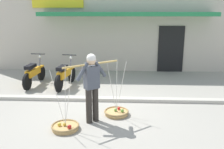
# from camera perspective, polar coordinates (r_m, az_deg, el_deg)

# --- Properties ---
(ground_plane) EXTENTS (90.00, 90.00, 0.00)m
(ground_plane) POSITION_cam_1_polar(r_m,az_deg,el_deg) (6.87, -3.49, -8.11)
(ground_plane) COLOR #9E998C
(sidewalk_curb) EXTENTS (20.00, 0.24, 0.10)m
(sidewalk_curb) POSITION_cam_1_polar(r_m,az_deg,el_deg) (7.50, -2.92, -5.68)
(sidewalk_curb) COLOR #BAB4A5
(sidewalk_curb) RESTS_ON ground
(fruit_vendor) EXTENTS (1.18, 0.91, 1.70)m
(fruit_vendor) POSITION_cam_1_polar(r_m,az_deg,el_deg) (5.84, -4.71, -2.14)
(fruit_vendor) COLOR #2D2823
(fruit_vendor) RESTS_ON ground
(fruit_basket_left_side) EXTENTS (0.64, 0.64, 1.45)m
(fruit_basket_left_side) POSITION_cam_1_polar(r_m,az_deg,el_deg) (5.88, -10.77, -11.74)
(fruit_basket_left_side) COLOR tan
(fruit_basket_left_side) RESTS_ON ground
(fruit_basket_right_side) EXTENTS (0.64, 0.64, 1.45)m
(fruit_basket_right_side) POSITION_cam_1_polar(r_m,az_deg,el_deg) (6.52, 1.05, -8.69)
(fruit_basket_right_side) COLOR tan
(fruit_basket_right_side) RESTS_ON ground
(motorcycle_nearest_shop) EXTENTS (0.54, 1.82, 1.09)m
(motorcycle_nearest_shop) POSITION_cam_1_polar(r_m,az_deg,el_deg) (9.33, -17.62, 0.34)
(motorcycle_nearest_shop) COLOR black
(motorcycle_nearest_shop) RESTS_ON ground
(motorcycle_second_in_row) EXTENTS (0.54, 1.81, 1.09)m
(motorcycle_second_in_row) POSITION_cam_1_polar(r_m,az_deg,el_deg) (8.85, -10.80, 0.01)
(motorcycle_second_in_row) COLOR black
(motorcycle_second_in_row) RESTS_ON ground
(storefront_building) EXTENTS (13.00, 6.00, 4.20)m
(storefront_building) POSITION_cam_1_polar(r_m,az_deg,el_deg) (13.28, 3.27, 12.32)
(storefront_building) COLOR beige
(storefront_building) RESTS_ON ground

